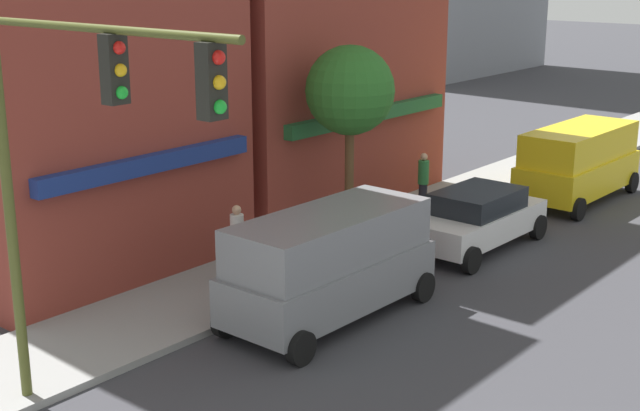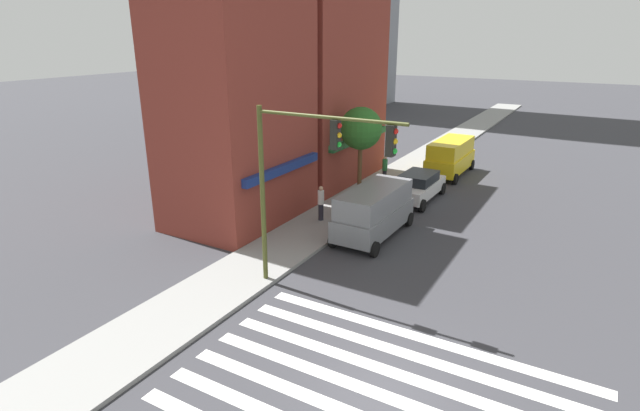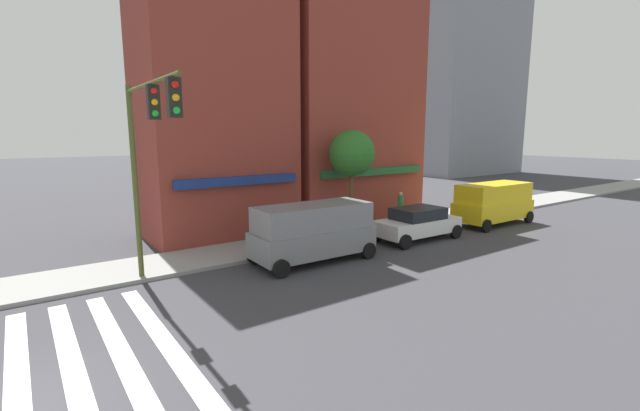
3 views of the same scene
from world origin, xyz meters
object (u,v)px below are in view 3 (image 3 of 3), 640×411
at_px(van_grey, 313,230).
at_px(pedestrian_white_shirt, 281,222).
at_px(van_yellow, 493,202).
at_px(pedestrian_green_top, 400,207).
at_px(sedan_white, 418,223).
at_px(street_tree, 352,154).
at_px(traffic_signal, 147,142).

xyz_separation_m(van_grey, pedestrian_white_shirt, (0.26, 2.98, -0.21)).
bearing_deg(van_yellow, pedestrian_green_top, 150.03).
distance_m(sedan_white, pedestrian_green_top, 3.21).
distance_m(van_grey, pedestrian_green_top, 8.28).
xyz_separation_m(van_grey, van_yellow, (12.44, 0.00, 0.00)).
bearing_deg(pedestrian_green_top, pedestrian_white_shirt, -51.46).
distance_m(van_yellow, street_tree, 9.07).
bearing_deg(sedan_white, van_yellow, 1.05).
distance_m(traffic_signal, van_yellow, 19.01).
bearing_deg(traffic_signal, van_yellow, 0.73).
xyz_separation_m(traffic_signal, street_tree, (10.51, 3.04, -0.75)).
distance_m(van_yellow, pedestrian_green_top, 5.40).
relative_size(traffic_signal, van_yellow, 1.33).
bearing_deg(traffic_signal, pedestrian_green_top, 12.03).
bearing_deg(sedan_white, traffic_signal, -177.85).
bearing_deg(pedestrian_green_top, street_tree, -50.50).
bearing_deg(traffic_signal, sedan_white, 1.09).
xyz_separation_m(van_grey, pedestrian_green_top, (7.81, 2.75, -0.21)).
xyz_separation_m(van_grey, sedan_white, (6.17, 0.00, -0.44)).
relative_size(pedestrian_white_shirt, pedestrian_green_top, 1.00).
xyz_separation_m(traffic_signal, pedestrian_white_shirt, (6.49, 3.22, -3.79)).
bearing_deg(traffic_signal, van_grey, 2.18).
xyz_separation_m(sedan_white, pedestrian_white_shirt, (-5.90, 2.98, 0.23)).
xyz_separation_m(sedan_white, street_tree, (-1.88, 2.80, 3.28)).
relative_size(sedan_white, van_yellow, 0.88).
xyz_separation_m(van_grey, street_tree, (4.29, 2.80, 2.83)).
height_order(sedan_white, van_yellow, van_yellow).
relative_size(pedestrian_green_top, street_tree, 0.34).
height_order(van_grey, van_yellow, same).
distance_m(traffic_signal, van_grey, 7.18).
bearing_deg(street_tree, pedestrian_green_top, -0.77).
height_order(van_yellow, pedestrian_green_top, van_yellow).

